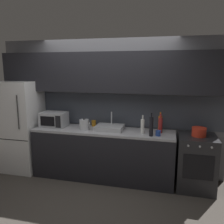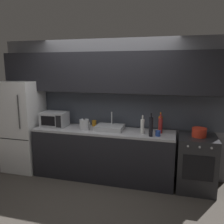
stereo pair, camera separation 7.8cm
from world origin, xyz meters
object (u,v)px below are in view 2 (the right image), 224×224
object	(u,v)px
mug_blue	(158,133)
oven_range	(196,163)
kettle	(84,124)
wine_bottle_dark	(151,127)
wine_bottle_white	(142,126)
microwave	(55,119)
refrigerator	(23,126)
mug_amber	(94,123)
wine_bottle_orange	(160,123)
cooking_pot	(199,132)
wine_bottle_red	(160,125)

from	to	relation	value
mug_blue	oven_range	bearing A→B (deg)	12.15
kettle	wine_bottle_dark	world-z (taller)	wine_bottle_dark
oven_range	mug_blue	xyz separation A→B (m)	(-0.62, -0.13, 0.49)
wine_bottle_white	microwave	bearing A→B (deg)	177.37
refrigerator	mug_amber	bearing A→B (deg)	8.77
microwave	wine_bottle_white	size ratio (longest dim) A/B	1.48
mug_blue	wine_bottle_orange	bearing A→B (deg)	87.64
cooking_pot	mug_blue	bearing A→B (deg)	-167.94
wine_bottle_red	cooking_pot	distance (m)	0.62
wine_bottle_orange	mug_amber	distance (m)	1.22
refrigerator	microwave	size ratio (longest dim) A/B	3.77
kettle	mug_amber	world-z (taller)	kettle
refrigerator	microwave	distance (m)	0.70
wine_bottle_dark	mug_amber	world-z (taller)	wine_bottle_dark
mug_blue	microwave	bearing A→B (deg)	175.41
refrigerator	mug_blue	world-z (taller)	refrigerator
mug_blue	cooking_pot	xyz separation A→B (m)	(0.64, 0.14, 0.03)
microwave	kettle	distance (m)	0.63
microwave	wine_bottle_dark	distance (m)	1.82
cooking_pot	wine_bottle_orange	bearing A→B (deg)	162.40
wine_bottle_dark	wine_bottle_red	distance (m)	0.27
mug_blue	cooking_pot	size ratio (longest dim) A/B	0.40
kettle	cooking_pot	world-z (taller)	kettle
kettle	mug_amber	size ratio (longest dim) A/B	1.85
wine_bottle_dark	wine_bottle_red	bearing A→B (deg)	59.64
refrigerator	mug_blue	distance (m)	2.60
kettle	wine_bottle_orange	world-z (taller)	wine_bottle_orange
wine_bottle_white	wine_bottle_dark	distance (m)	0.20
oven_range	cooking_pot	world-z (taller)	cooking_pot
microwave	refrigerator	bearing A→B (deg)	-178.45
mug_amber	refrigerator	bearing A→B (deg)	-171.23
refrigerator	oven_range	distance (m)	3.25
mug_blue	cooking_pot	distance (m)	0.65
microwave	cooking_pot	size ratio (longest dim) A/B	2.02
wine_bottle_dark	kettle	bearing A→B (deg)	174.09
wine_bottle_white	mug_amber	xyz separation A→B (m)	(-0.94, 0.27, -0.07)
wine_bottle_red	mug_amber	distance (m)	1.24
refrigerator	microwave	xyz separation A→B (m)	(0.68, 0.02, 0.17)
wine_bottle_dark	microwave	bearing A→B (deg)	173.85
wine_bottle_dark	mug_blue	world-z (taller)	wine_bottle_dark
mug_blue	kettle	bearing A→B (deg)	176.38
kettle	wine_bottle_red	bearing A→B (deg)	4.64
refrigerator	wine_bottle_red	distance (m)	2.63
kettle	oven_range	bearing A→B (deg)	1.55
wine_bottle_dark	mug_blue	size ratio (longest dim) A/B	4.20
refrigerator	cooking_pot	size ratio (longest dim) A/B	7.62
wine_bottle_white	wine_bottle_red	world-z (taller)	wine_bottle_red
mug_blue	wine_bottle_red	bearing A→B (deg)	82.73
microwave	mug_blue	distance (m)	1.93
wine_bottle_red	cooking_pot	size ratio (longest dim) A/B	1.42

